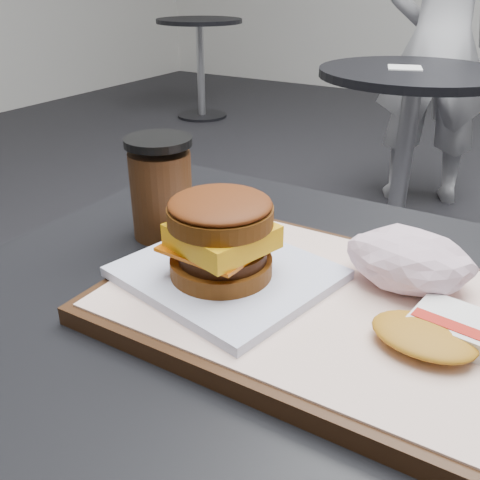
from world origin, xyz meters
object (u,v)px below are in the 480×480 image
Objects in this scene: crumpled_wrapper at (410,260)px; coffee_cup at (161,190)px; neighbor_table at (408,123)px; hash_brown at (449,333)px; breakfast_sandwich at (223,246)px; patron at (439,46)px; serving_tray at (309,302)px; customer_table at (318,455)px.

coffee_cup is (-0.30, -0.00, 0.01)m from crumpled_wrapper.
coffee_cup is 0.17× the size of neighbor_table.
breakfast_sandwich is at bearing -177.09° from hash_brown.
hash_brown is 0.17× the size of neighbor_table.
patron reaches higher than breakfast_sandwich.
serving_tray is 1.72× the size of breakfast_sandwich.
hash_brown is at bearing -74.66° from neighbor_table.
coffee_cup is at bearing 164.52° from serving_tray.
coffee_cup reaches higher than breakfast_sandwich.
hash_brown is 0.08× the size of patron.
serving_tray is at bearing -174.11° from customer_table.
coffee_cup is at bearing 166.39° from customer_table.
crumpled_wrapper is 2.32m from patron.
hash_brown is at bearing -54.56° from crumpled_wrapper.
hash_brown is at bearing -11.78° from coffee_cup.
crumpled_wrapper is (0.07, 0.07, 0.04)m from serving_tray.
neighbor_table is at bearing 101.98° from customer_table.
patron is (-0.53, 2.35, -0.04)m from hash_brown.
customer_table is 6.44× the size of coffee_cup.
breakfast_sandwich reaches higher than serving_tray.
serving_tray is 3.18× the size of crumpled_wrapper.
crumpled_wrapper is 1.66m from neighbor_table.
coffee_cup is 1.62m from neighbor_table.
customer_table is 2.11× the size of serving_tray.
coffee_cup is at bearing 168.22° from hash_brown.
crumpled_wrapper reaches higher than neighbor_table.
neighbor_table is 0.50× the size of patron.
coffee_cup reaches higher than customer_table.
breakfast_sandwich is at bearing -81.72° from neighbor_table.
crumpled_wrapper is at bearing 29.36° from breakfast_sandwich.
patron is (-0.40, 2.34, -0.02)m from serving_tray.
crumpled_wrapper is 0.96× the size of coffee_cup.
crumpled_wrapper is at bearing 51.32° from customer_table.
serving_tray is at bearing 174.92° from hash_brown.
coffee_cup is 2.28m from patron.
serving_tray is 0.10m from breakfast_sandwich.
hash_brown reaches higher than neighbor_table.
customer_table is 0.35m from coffee_cup.
patron is at bearing 95.94° from neighbor_table.
crumpled_wrapper is (0.16, 0.09, -0.01)m from breakfast_sandwich.
hash_brown is 1.74m from neighbor_table.
hash_brown is 1.04× the size of crumpled_wrapper.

